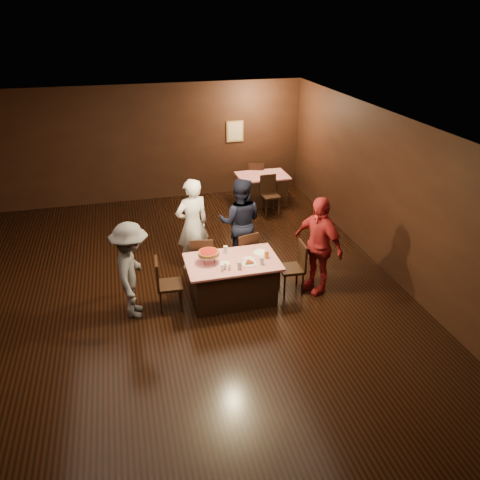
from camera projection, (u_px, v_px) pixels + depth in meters
name	position (u px, v px, depth m)	size (l,w,h in m)	color
room	(176.00, 185.00, 7.48)	(10.00, 10.04, 3.02)	black
main_table	(232.00, 280.00, 8.22)	(1.60, 1.00, 0.77)	#B30B15
back_table	(262.00, 189.00, 12.30)	(1.30, 0.90, 0.77)	#B30B1E
chair_far_left	(202.00, 258.00, 8.74)	(0.42, 0.42, 0.95)	black
chair_far_right	(243.00, 253.00, 8.92)	(0.42, 0.42, 0.95)	black
chair_end_left	(170.00, 284.00, 7.94)	(0.42, 0.42, 0.95)	black
chair_end_right	(292.00, 268.00, 8.43)	(0.42, 0.42, 0.95)	black
chair_back_near	(270.00, 195.00, 11.65)	(0.42, 0.42, 0.95)	black
chair_back_far	(256.00, 178.00, 12.78)	(0.42, 0.42, 0.95)	black
diner_white_jacket	(192.00, 225.00, 8.99)	(0.68, 0.44, 1.86)	white
diner_navy_hoodie	(240.00, 222.00, 9.18)	(0.87, 0.68, 1.80)	black
diner_grey_knit	(132.00, 271.00, 7.62)	(1.09, 0.62, 1.68)	#525357
diner_red_shirt	(318.00, 245.00, 8.27)	(1.07, 0.45, 1.83)	#A72126
pizza_stand	(209.00, 253.00, 7.92)	(0.38, 0.38, 0.22)	black
plate_with_slice	(249.00, 263.00, 7.94)	(0.25, 0.25, 0.06)	white
plate_empty	(260.00, 253.00, 8.30)	(0.25, 0.25, 0.01)	white
glass_front_left	(239.00, 265.00, 7.77)	(0.08, 0.08, 0.14)	silver
glass_front_right	(262.00, 261.00, 7.90)	(0.08, 0.08, 0.14)	silver
glass_amber	(266.00, 255.00, 8.11)	(0.08, 0.08, 0.14)	#BF7F26
glass_back	(225.00, 250.00, 8.27)	(0.08, 0.08, 0.14)	silver
condiments	(226.00, 268.00, 7.74)	(0.17, 0.10, 0.09)	silver
napkin_center	(249.00, 259.00, 8.12)	(0.16, 0.16, 0.01)	white
napkin_left	(224.00, 263.00, 7.97)	(0.16, 0.16, 0.01)	white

